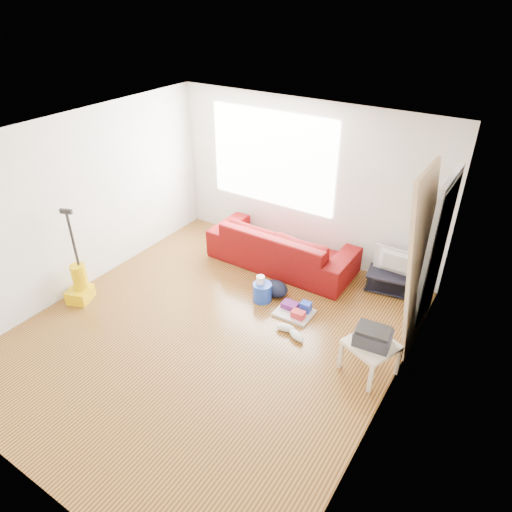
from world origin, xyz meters
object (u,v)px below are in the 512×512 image
Objects in this scene: side_table at (371,348)px; backpack at (276,295)px; cleaning_tray at (296,311)px; vacuum at (80,284)px; tv_stand at (392,282)px; sofa at (281,264)px; bucket at (262,300)px.

side_table is 1.71× the size of backpack.
cleaning_tray is 0.36× the size of vacuum.
vacuum is (-3.65, -2.62, 0.11)m from tv_stand.
sofa is 8.63× the size of bucket.
side_table reaches higher than bucket.
tv_stand is at bearing 99.80° from side_table.
tv_stand is at bearing -171.06° from sofa.
side_table is 1.87m from bucket.
vacuum is (-2.18, -1.38, 0.26)m from bucket.
cleaning_tray reaches higher than backpack.
side_table is 1.85m from backpack.
cleaning_tray is 3.06m from vacuum.
sofa is 0.83m from backpack.
sofa reaches higher than tv_stand.
sofa is at bearing 29.29° from vacuum.
sofa is at bearing 129.51° from backpack.
vacuum is at bearing -153.74° from cleaning_tray.
vacuum reaches higher than cleaning_tray.
backpack is (-0.46, 0.24, -0.05)m from cleaning_tray.
sofa is 3.05m from vacuum.
vacuum is (-2.74, -1.35, 0.20)m from cleaning_tray.
cleaning_tray is at bearing -12.13° from backpack.
sofa reaches higher than backpack.
sofa is 1.74m from tv_stand.
vacuum reaches higher than sofa.
vacuum is at bearing -130.06° from backpack.
tv_stand is 2.03× the size of backpack.
tv_stand is (1.72, 0.27, 0.14)m from sofa.
side_table is (2.02, -1.47, 0.35)m from sofa.
bucket is 0.19× the size of vacuum.
vacuum is at bearing 50.54° from sofa.
bucket is at bearing -99.64° from backpack.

